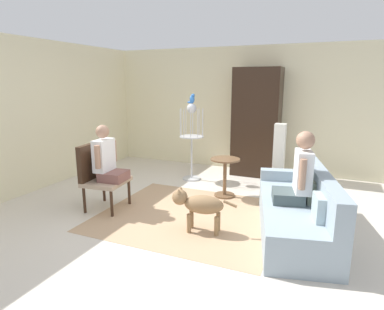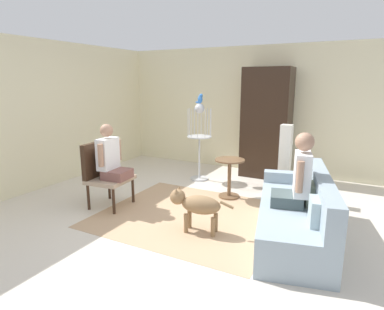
{
  "view_description": "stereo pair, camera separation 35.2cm",
  "coord_description": "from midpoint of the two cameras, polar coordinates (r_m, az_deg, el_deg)",
  "views": [
    {
      "loc": [
        1.72,
        -4.01,
        1.92
      ],
      "look_at": [
        0.01,
        0.01,
        0.93
      ],
      "focal_mm": 30.37,
      "sensor_mm": 36.0,
      "label": 1
    },
    {
      "loc": [
        2.04,
        -3.86,
        1.92
      ],
      "look_at": [
        0.01,
        0.01,
        0.93
      ],
      "focal_mm": 30.37,
      "sensor_mm": 36.0,
      "label": 2
    }
  ],
  "objects": [
    {
      "name": "ground_plane",
      "position": [
        4.76,
        2.02,
        -11.0
      ],
      "size": [
        7.34,
        7.34,
        0.0
      ],
      "primitive_type": "plane",
      "color": "beige"
    },
    {
      "name": "back_wall",
      "position": [
        7.23,
        12.65,
        7.77
      ],
      "size": [
        6.72,
        0.12,
        2.66
      ],
      "primitive_type": "cube",
      "color": "beige",
      "rests_on": "ground"
    },
    {
      "name": "left_wall",
      "position": [
        6.58,
        -22.11,
        6.68
      ],
      "size": [
        0.12,
        6.53,
        2.66
      ],
      "primitive_type": "cube",
      "color": "beige",
      "rests_on": "ground"
    },
    {
      "name": "area_rug",
      "position": [
        4.84,
        1.77,
        -10.54
      ],
      "size": [
        2.53,
        2.24,
        0.01
      ],
      "primitive_type": "cube",
      "color": "tan",
      "rests_on": "ground"
    },
    {
      "name": "couch",
      "position": [
        4.35,
        20.26,
        -9.96
      ],
      "size": [
        1.24,
        2.17,
        0.82
      ],
      "color": "#8EA0AD",
      "rests_on": "ground"
    },
    {
      "name": "armchair",
      "position": [
        5.2,
        -13.49,
        -2.53
      ],
      "size": [
        0.62,
        0.67,
        1.01
      ],
      "color": "#382316",
      "rests_on": "ground"
    },
    {
      "name": "person_on_couch",
      "position": [
        4.16,
        20.42,
        -3.55
      ],
      "size": [
        0.51,
        0.53,
        0.9
      ],
      "color": "#404E50"
    },
    {
      "name": "person_on_armchair",
      "position": [
        5.06,
        -12.18,
        -0.36
      ],
      "size": [
        0.46,
        0.53,
        0.84
      ],
      "color": "brown"
    },
    {
      "name": "round_end_table",
      "position": [
        5.5,
        8.42,
        -3.47
      ],
      "size": [
        0.5,
        0.5,
        0.66
      ],
      "color": "brown",
      "rests_on": "ground"
    },
    {
      "name": "dog",
      "position": [
        4.22,
        3.15,
        -8.7
      ],
      "size": [
        0.84,
        0.32,
        0.58
      ],
      "color": "olive",
      "rests_on": "ground"
    },
    {
      "name": "bird_cage_stand",
      "position": [
        6.36,
        2.9,
        3.32
      ],
      "size": [
        0.48,
        0.48,
        1.51
      ],
      "color": "silver",
      "rests_on": "ground"
    },
    {
      "name": "parrot",
      "position": [
        6.28,
        3.08,
        9.82
      ],
      "size": [
        0.17,
        0.1,
        0.18
      ],
      "color": "blue",
      "rests_on": "bird_cage_stand"
    },
    {
      "name": "column_lamp",
      "position": [
        5.61,
        17.72,
        -1.3
      ],
      "size": [
        0.2,
        0.2,
        1.24
      ],
      "color": "#4C4742",
      "rests_on": "ground"
    },
    {
      "name": "armoire_cabinet",
      "position": [
        6.78,
        14.39,
        5.41
      ],
      "size": [
        0.93,
        0.56,
        2.2
      ],
      "primitive_type": "cube",
      "color": "black",
      "rests_on": "ground"
    }
  ]
}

